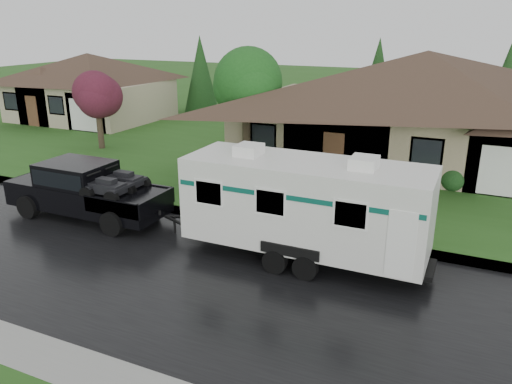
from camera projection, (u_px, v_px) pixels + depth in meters
ground at (289, 262)px, 15.55m from camera, size 140.00×140.00×0.00m
road at (263, 292)px, 13.83m from camera, size 140.00×8.00×0.01m
curb at (312, 234)px, 17.46m from camera, size 140.00×0.50×0.15m
lawn at (383, 152)px, 28.44m from camera, size 140.00×26.00×0.15m
house_main at (429, 95)px, 25.40m from camera, size 19.44×10.80×6.90m
house_far at (91, 81)px, 36.79m from camera, size 10.80×8.64×5.80m
tree_left_green at (246, 86)px, 24.01m from camera, size 3.52×3.52×5.82m
tree_red at (97, 96)px, 28.06m from camera, size 2.63×2.63×4.35m
shrub_row at (404, 172)px, 22.56m from camera, size 13.60×1.00×1.00m
pickup_truck at (84, 188)px, 18.88m from camera, size 6.35×2.41×2.12m
travel_trailer at (305, 203)px, 15.19m from camera, size 7.83×2.75×3.51m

